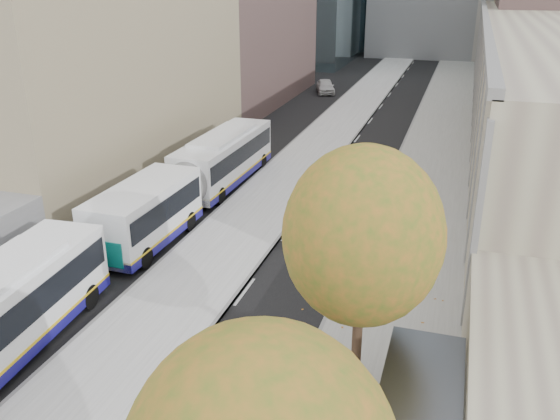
% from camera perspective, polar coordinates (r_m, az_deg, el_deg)
% --- Properties ---
extents(bus_platform, '(4.25, 150.00, 0.15)m').
position_cam_1_polar(bus_platform, '(38.88, 2.32, 4.69)').
color(bus_platform, '#A2A2A2').
rests_on(bus_platform, ground).
extents(sidewalk, '(4.75, 150.00, 0.08)m').
position_cam_1_polar(sidewalk, '(37.72, 14.15, 3.42)').
color(sidewalk, gray).
rests_on(sidewalk, ground).
extents(bus_shelter, '(1.90, 4.40, 2.53)m').
position_cam_1_polar(bus_shelter, '(15.10, 14.12, -17.26)').
color(bus_shelter, '#383A3F').
rests_on(bus_shelter, sidewalk).
extents(tree_c, '(4.20, 4.20, 7.28)m').
position_cam_1_polar(tree_c, '(15.39, 7.98, -2.53)').
color(tree_c, black).
rests_on(tree_c, sidewalk).
extents(bus_far, '(2.78, 16.99, 2.82)m').
position_cam_1_polar(bus_far, '(31.43, -8.14, 3.07)').
color(bus_far, white).
rests_on(bus_far, ground).
extents(distant_car, '(2.91, 4.46, 1.41)m').
position_cam_1_polar(distant_car, '(62.27, 4.39, 11.79)').
color(distant_car, silver).
rests_on(distant_car, ground).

